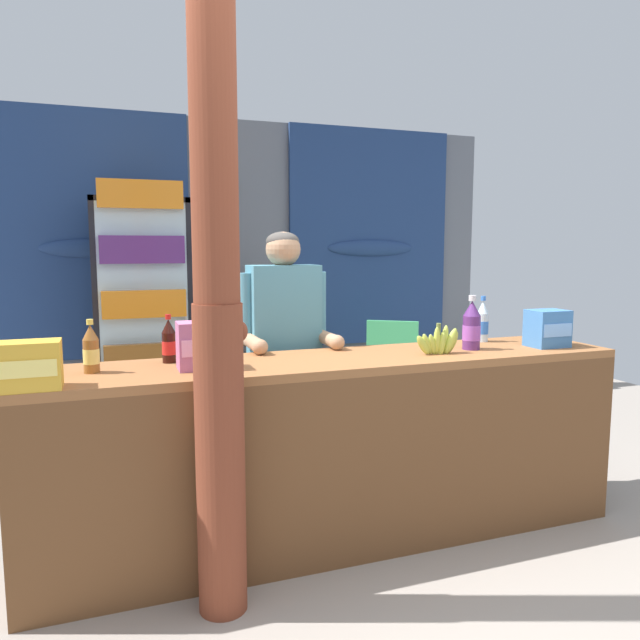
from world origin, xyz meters
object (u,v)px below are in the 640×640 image
at_px(stall_counter, 347,435).
at_px(snack_box_wafer, 198,345).
at_px(soda_bottle_water, 483,322).
at_px(timber_post, 217,317).
at_px(bottle_shelf_rack, 228,346).
at_px(snack_box_choco_powder, 28,366).
at_px(plastic_lawn_chair, 394,362).
at_px(soda_bottle_cola, 169,342).
at_px(shopkeeper, 284,337).
at_px(drink_fridge, 142,299).
at_px(soda_bottle_grape_soda, 472,327).
at_px(soda_bottle_iced_tea, 91,350).
at_px(snack_box_biscuit, 547,328).
at_px(banana_bunch, 440,342).

distance_m(stall_counter, snack_box_wafer, 0.82).
bearing_deg(soda_bottle_water, snack_box_wafer, -172.24).
xyz_separation_m(timber_post, bottle_shelf_rack, (0.57, 2.76, -0.58)).
xyz_separation_m(bottle_shelf_rack, snack_box_choco_powder, (-1.25, -2.57, 0.41)).
height_order(plastic_lawn_chair, soda_bottle_cola, soda_bottle_cola).
bearing_deg(snack_box_wafer, shopkeeper, 43.17).
bearing_deg(soda_bottle_water, timber_post, -160.28).
bearing_deg(soda_bottle_water, bottle_shelf_rack, 115.30).
bearing_deg(drink_fridge, timber_post, -86.96).
bearing_deg(timber_post, drink_fridge, 93.04).
relative_size(timber_post, soda_bottle_grape_soda, 8.75).
height_order(plastic_lawn_chair, snack_box_choco_powder, snack_box_choco_powder).
bearing_deg(soda_bottle_iced_tea, timber_post, -42.56).
xyz_separation_m(stall_counter, soda_bottle_grape_soda, (0.74, 0.09, 0.48)).
xyz_separation_m(drink_fridge, shopkeeper, (0.65, -1.65, -0.09)).
bearing_deg(snack_box_wafer, snack_box_choco_powder, -165.56).
height_order(soda_bottle_iced_tea, snack_box_biscuit, soda_bottle_iced_tea).
bearing_deg(snack_box_biscuit, soda_bottle_cola, 173.14).
bearing_deg(timber_post, plastic_lawn_chair, 49.26).
xyz_separation_m(plastic_lawn_chair, snack_box_biscuit, (-0.02, -1.84, 0.53)).
bearing_deg(stall_counter, snack_box_choco_powder, -175.85).
bearing_deg(banana_bunch, soda_bottle_grape_soda, 15.19).
bearing_deg(snack_box_wafer, stall_counter, -6.11).
distance_m(drink_fridge, snack_box_choco_powder, 2.40).
xyz_separation_m(timber_post, banana_bunch, (1.17, 0.31, -0.21)).
bearing_deg(soda_bottle_water, soda_bottle_grape_soda, -136.18).
distance_m(drink_fridge, bottle_shelf_rack, 0.87).
distance_m(stall_counter, soda_bottle_grape_soda, 0.89).
height_order(drink_fridge, soda_bottle_grape_soda, drink_fridge).
relative_size(drink_fridge, soda_bottle_iced_tea, 8.38).
relative_size(timber_post, shopkeeper, 1.62).
xyz_separation_m(drink_fridge, banana_bunch, (1.30, -2.20, -0.07)).
height_order(drink_fridge, snack_box_biscuit, drink_fridge).
bearing_deg(snack_box_biscuit, soda_bottle_grape_soda, 171.56).
xyz_separation_m(snack_box_choco_powder, banana_bunch, (1.85, 0.13, -0.03)).
relative_size(snack_box_wafer, snack_box_choco_powder, 0.90).
xyz_separation_m(stall_counter, timber_post, (-0.65, -0.28, 0.62)).
distance_m(stall_counter, soda_bottle_cola, 0.94).
height_order(soda_bottle_water, banana_bunch, soda_bottle_water).
bearing_deg(snack_box_wafer, soda_bottle_grape_soda, 0.88).
xyz_separation_m(soda_bottle_grape_soda, snack_box_choco_powder, (-2.08, -0.19, -0.03)).
bearing_deg(drink_fridge, soda_bottle_water, -48.19).
distance_m(bottle_shelf_rack, snack_box_choco_powder, 2.89).
relative_size(drink_fridge, soda_bottle_water, 7.43).
xyz_separation_m(plastic_lawn_chair, soda_bottle_grape_soda, (-0.46, -1.77, 0.55)).
bearing_deg(soda_bottle_cola, snack_box_biscuit, -6.86).
xyz_separation_m(drink_fridge, snack_box_wafer, (0.11, -2.16, -0.03)).
xyz_separation_m(shopkeeper, snack_box_biscuit, (1.31, -0.55, 0.06)).
bearing_deg(snack_box_biscuit, snack_box_wafer, 178.68).
bearing_deg(snack_box_biscuit, plastic_lawn_chair, 89.30).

